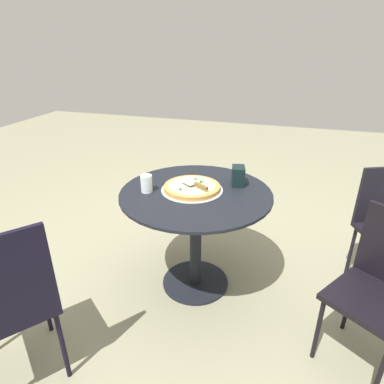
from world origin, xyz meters
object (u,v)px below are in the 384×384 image
at_px(patio_table, 196,217).
at_px(patio_chair_near, 383,283).
at_px(pizza_server, 196,184).
at_px(patio_chair_corner, 3,301).
at_px(pizza_on_tray, 192,188).
at_px(drinking_cup, 146,184).
at_px(napkin_dispenser, 238,176).

bearing_deg(patio_table, patio_chair_near, 164.40).
relative_size(pizza_server, patio_chair_corner, 0.22).
relative_size(pizza_on_tray, patio_chair_near, 0.46).
xyz_separation_m(pizza_on_tray, drinking_cup, (0.26, 0.11, 0.04)).
xyz_separation_m(pizza_on_tray, patio_chair_corner, (0.58, 0.98, -0.21)).
bearing_deg(patio_table, drinking_cup, 16.59).
distance_m(pizza_server, drinking_cup, 0.31).
height_order(pizza_server, patio_chair_corner, patio_chair_corner).
bearing_deg(pizza_server, pizza_on_tray, -37.92).
bearing_deg(patio_chair_near, pizza_server, -15.30).
relative_size(patio_table, patio_chair_corner, 1.04).
distance_m(pizza_on_tray, patio_chair_near, 1.15).
bearing_deg(drinking_cup, pizza_on_tray, -158.01).
bearing_deg(patio_table, pizza_server, 100.06).
bearing_deg(napkin_dispenser, pizza_server, 116.57).
height_order(drinking_cup, napkin_dispenser, napkin_dispenser).
relative_size(patio_table, napkin_dispenser, 7.61).
bearing_deg(drinking_cup, patio_table, -163.41).
relative_size(drinking_cup, napkin_dispenser, 0.87).
distance_m(patio_table, pizza_on_tray, 0.20).
xyz_separation_m(drinking_cup, patio_chair_corner, (0.32, 0.88, -0.24)).
height_order(patio_table, patio_chair_corner, patio_chair_corner).
height_order(napkin_dispenser, patio_chair_near, same).
distance_m(pizza_server, napkin_dispenser, 0.30).
distance_m(patio_table, patio_chair_near, 1.09).
bearing_deg(pizza_server, patio_table, -79.94).
height_order(pizza_on_tray, patio_chair_corner, patio_chair_corner).
bearing_deg(napkin_dispenser, patio_table, 115.48).
bearing_deg(patio_chair_corner, patio_chair_near, -158.02).
relative_size(drinking_cup, patio_chair_corner, 0.12).
xyz_separation_m(patio_table, drinking_cup, (0.29, 0.09, 0.24)).
bearing_deg(pizza_server, napkin_dispenser, -140.49).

